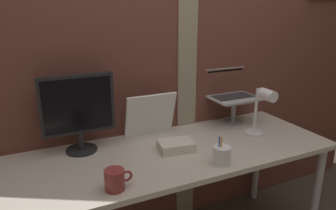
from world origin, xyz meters
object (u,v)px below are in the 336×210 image
at_px(whiteboard_panel, 150,115).
at_px(pen_cup, 222,155).
at_px(laptop, 229,90).
at_px(monitor, 78,108).
at_px(coffee_mug, 115,180).
at_px(desk_lamp, 262,108).

xyz_separation_m(whiteboard_panel, pen_cup, (0.20, -0.52, -0.09)).
distance_m(laptop, pen_cup, 0.71).
relative_size(monitor, laptop, 1.36).
distance_m(whiteboard_panel, pen_cup, 0.56).
bearing_deg(whiteboard_panel, laptop, 2.14).
height_order(monitor, coffee_mug, monitor).
bearing_deg(coffee_mug, laptop, 28.33).
distance_m(whiteboard_panel, coffee_mug, 0.65).
distance_m(whiteboard_panel, desk_lamp, 0.71).
xyz_separation_m(whiteboard_panel, desk_lamp, (0.62, -0.33, 0.06)).
bearing_deg(laptop, whiteboard_panel, -177.86).
xyz_separation_m(pen_cup, coffee_mug, (-0.58, -0.00, 0.00)).
bearing_deg(desk_lamp, laptop, 90.17).
distance_m(monitor, pen_cup, 0.83).
bearing_deg(pen_cup, coffee_mug, -179.99).
xyz_separation_m(laptop, coffee_mug, (-1.01, -0.54, -0.18)).
bearing_deg(whiteboard_panel, monitor, -174.60).
bearing_deg(coffee_mug, desk_lamp, 10.93).
height_order(monitor, whiteboard_panel, monitor).
distance_m(laptop, whiteboard_panel, 0.63).
relative_size(laptop, desk_lamp, 1.02).
relative_size(monitor, coffee_mug, 3.40).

